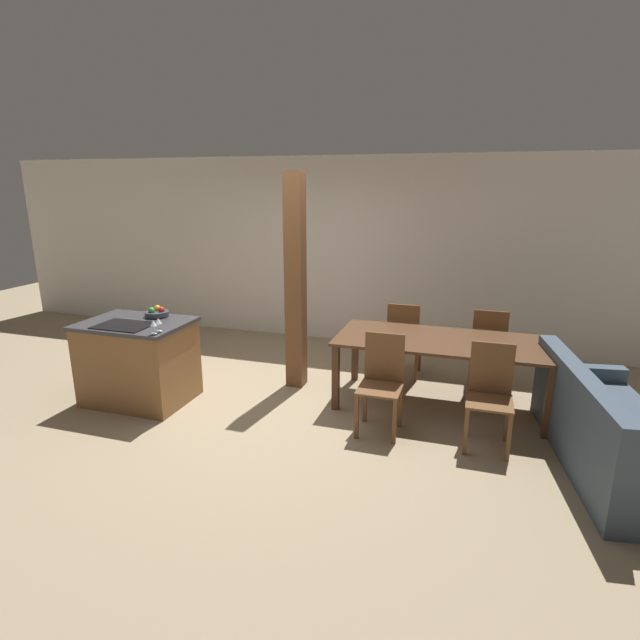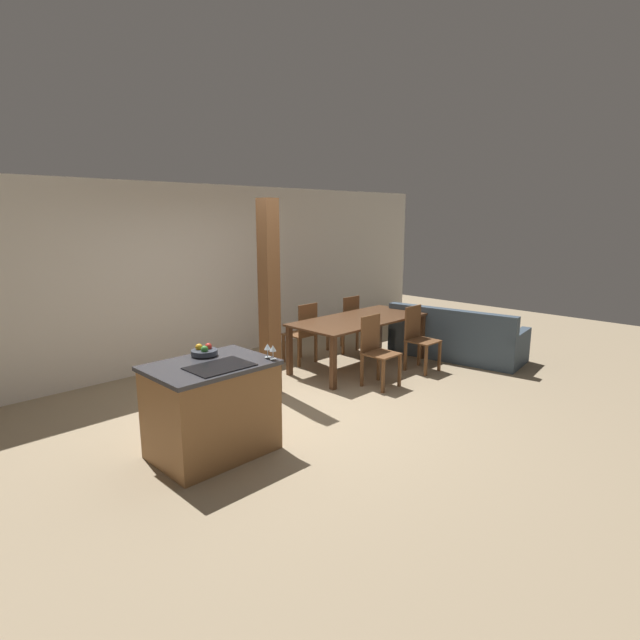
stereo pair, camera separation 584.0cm
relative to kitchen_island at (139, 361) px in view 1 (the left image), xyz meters
The scene contains 13 objects.
ground_plane 1.42m from the kitchen_island, 11.65° to the left, with size 16.00×16.00×0.00m, color #9E896B.
wall_back 3.26m from the kitchen_island, 65.12° to the left, with size 11.20×0.08×2.70m.
kitchen_island is the anchor object (origin of this frame).
fruit_bowl 0.56m from the kitchen_island, 67.71° to the left, with size 0.26×0.26×0.11m.
wine_glass_near 0.81m from the kitchen_island, 34.71° to the right, with size 0.07×0.07×0.13m.
wine_glass_middle 0.78m from the kitchen_island, 27.74° to the right, with size 0.07×0.07×0.13m.
dining_table 3.25m from the kitchen_island, 15.14° to the left, with size 2.18×0.99×0.74m.
dining_chair_near_left 2.64m from the kitchen_island, ahead, with size 0.40×0.40×0.94m.
dining_chair_near_right 3.62m from the kitchen_island, ahead, with size 0.40×0.40×0.94m.
dining_chair_far_left 3.07m from the kitchen_island, 30.65° to the left, with size 0.40×0.40×0.94m.
dining_chair_far_right 3.94m from the kitchen_island, 23.37° to the left, with size 0.40×0.40×0.94m.
couch 4.60m from the kitchen_island, ahead, with size 1.12×2.14×0.83m.
timber_post 1.91m from the kitchen_island, 32.15° to the left, with size 0.20×0.20×2.44m.
Camera 1 is at (2.10, -4.53, 2.31)m, focal length 28.00 mm.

